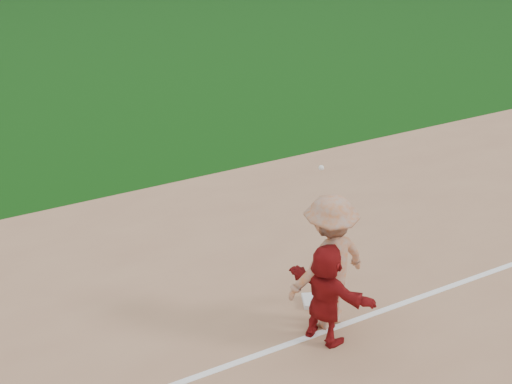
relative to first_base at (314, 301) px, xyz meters
name	(u,v)px	position (x,y,z in m)	size (l,w,h in m)	color
ground	(300,303)	(-0.18, 0.13, -0.06)	(160.00, 160.00, 0.00)	#0D3B0B
foul_line	(328,330)	(-0.18, -0.67, -0.03)	(60.00, 0.10, 0.01)	white
first_base	(314,301)	(0.00, 0.00, 0.00)	(0.35, 0.35, 0.08)	silver
base_runner	(325,294)	(-0.34, -0.78, 0.75)	(1.46, 0.46, 1.57)	maroon
first_base_play	(329,263)	(-0.09, -0.47, 1.02)	(1.47, 0.99, 2.49)	#98989B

